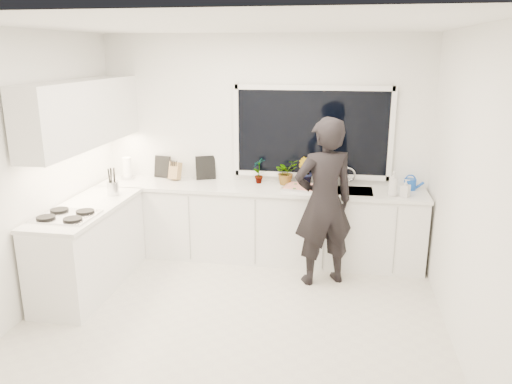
# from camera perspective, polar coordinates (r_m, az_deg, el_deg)

# --- Properties ---
(floor) EXTENTS (4.00, 3.50, 0.02)m
(floor) POSITION_cam_1_polar(r_m,az_deg,el_deg) (5.04, -2.42, -13.97)
(floor) COLOR beige
(floor) RESTS_ON ground
(wall_back) EXTENTS (4.00, 0.02, 2.70)m
(wall_back) POSITION_cam_1_polar(r_m,az_deg,el_deg) (6.21, 0.83, 5.21)
(wall_back) COLOR white
(wall_back) RESTS_ON ground
(wall_left) EXTENTS (0.02, 3.50, 2.70)m
(wall_left) POSITION_cam_1_polar(r_m,az_deg,el_deg) (5.32, -24.31, 1.98)
(wall_left) COLOR white
(wall_left) RESTS_ON ground
(wall_right) EXTENTS (0.02, 3.50, 2.70)m
(wall_right) POSITION_cam_1_polar(r_m,az_deg,el_deg) (4.55, 22.95, -0.01)
(wall_right) COLOR white
(wall_right) RESTS_ON ground
(ceiling) EXTENTS (4.00, 3.50, 0.02)m
(ceiling) POSITION_cam_1_polar(r_m,az_deg,el_deg) (4.38, -2.85, 18.64)
(ceiling) COLOR white
(ceiling) RESTS_ON wall_back
(window) EXTENTS (1.80, 0.02, 1.00)m
(window) POSITION_cam_1_polar(r_m,az_deg,el_deg) (6.08, 6.42, 6.79)
(window) COLOR black
(window) RESTS_ON wall_back
(base_cabinets_back) EXTENTS (3.92, 0.58, 0.88)m
(base_cabinets_back) POSITION_cam_1_polar(r_m,az_deg,el_deg) (6.15, 0.35, -3.68)
(base_cabinets_back) COLOR white
(base_cabinets_back) RESTS_ON floor
(base_cabinets_left) EXTENTS (0.58, 1.60, 0.88)m
(base_cabinets_left) POSITION_cam_1_polar(r_m,az_deg,el_deg) (5.69, -18.48, -6.19)
(base_cabinets_left) COLOR white
(base_cabinets_left) RESTS_ON floor
(countertop_back) EXTENTS (3.94, 0.62, 0.04)m
(countertop_back) POSITION_cam_1_polar(r_m,az_deg,el_deg) (6.01, 0.34, 0.43)
(countertop_back) COLOR silver
(countertop_back) RESTS_ON base_cabinets_back
(countertop_left) EXTENTS (0.62, 1.60, 0.04)m
(countertop_left) POSITION_cam_1_polar(r_m,az_deg,el_deg) (5.54, -18.89, -1.77)
(countertop_left) COLOR silver
(countertop_left) RESTS_ON base_cabinets_left
(upper_cabinets) EXTENTS (0.34, 2.10, 0.70)m
(upper_cabinets) POSITION_cam_1_polar(r_m,az_deg,el_deg) (5.71, -19.15, 8.49)
(upper_cabinets) COLOR white
(upper_cabinets) RESTS_ON wall_left
(sink) EXTENTS (0.58, 0.42, 0.14)m
(sink) POSITION_cam_1_polar(r_m,az_deg,el_deg) (5.95, 10.38, -0.28)
(sink) COLOR silver
(sink) RESTS_ON countertop_back
(faucet) EXTENTS (0.03, 0.03, 0.22)m
(faucet) POSITION_cam_1_polar(r_m,az_deg,el_deg) (6.10, 10.45, 1.67)
(faucet) COLOR silver
(faucet) RESTS_ON countertop_back
(stovetop) EXTENTS (0.56, 0.48, 0.03)m
(stovetop) POSITION_cam_1_polar(r_m,az_deg,el_deg) (5.25, -20.90, -2.51)
(stovetop) COLOR black
(stovetop) RESTS_ON countertop_left
(person) EXTENTS (0.80, 0.69, 1.85)m
(person) POSITION_cam_1_polar(r_m,az_deg,el_deg) (5.41, 7.75, -1.20)
(person) COLOR black
(person) RESTS_ON floor
(pizza_tray) EXTENTS (0.54, 0.44, 0.03)m
(pizza_tray) POSITION_cam_1_polar(r_m,az_deg,el_deg) (5.92, 5.55, 0.47)
(pizza_tray) COLOR #B1B0B5
(pizza_tray) RESTS_ON countertop_back
(pizza) EXTENTS (0.49, 0.39, 0.01)m
(pizza) POSITION_cam_1_polar(r_m,az_deg,el_deg) (5.91, 5.55, 0.62)
(pizza) COLOR red
(pizza) RESTS_ON pizza_tray
(watering_can) EXTENTS (0.15, 0.15, 0.13)m
(watering_can) POSITION_cam_1_polar(r_m,az_deg,el_deg) (6.13, 17.19, 0.85)
(watering_can) COLOR #1349B4
(watering_can) RESTS_ON countertop_back
(paper_towel_roll) EXTENTS (0.12, 0.12, 0.26)m
(paper_towel_roll) POSITION_cam_1_polar(r_m,az_deg,el_deg) (6.56, -14.51, 2.60)
(paper_towel_roll) COLOR white
(paper_towel_roll) RESTS_ON countertop_back
(knife_block) EXTENTS (0.15, 0.13, 0.22)m
(knife_block) POSITION_cam_1_polar(r_m,az_deg,el_deg) (6.38, -9.22, 2.34)
(knife_block) COLOR #977246
(knife_block) RESTS_ON countertop_back
(utensil_crock) EXTENTS (0.15, 0.15, 0.16)m
(utensil_crock) POSITION_cam_1_polar(r_m,az_deg,el_deg) (5.85, -16.04, 0.41)
(utensil_crock) COLOR silver
(utensil_crock) RESTS_ON countertop_left
(picture_frame_large) EXTENTS (0.22, 0.06, 0.28)m
(picture_frame_large) POSITION_cam_1_polar(r_m,az_deg,el_deg) (6.53, -10.65, 2.86)
(picture_frame_large) COLOR black
(picture_frame_large) RESTS_ON countertop_back
(picture_frame_small) EXTENTS (0.24, 0.12, 0.30)m
(picture_frame_small) POSITION_cam_1_polar(r_m,az_deg,el_deg) (6.35, -5.78, 2.79)
(picture_frame_small) COLOR black
(picture_frame_small) RESTS_ON countertop_back
(herb_plants) EXTENTS (1.10, 0.37, 0.34)m
(herb_plants) POSITION_cam_1_polar(r_m,az_deg,el_deg) (6.07, 4.73, 2.32)
(herb_plants) COLOR #26662D
(herb_plants) RESTS_ON countertop_back
(soap_bottles) EXTENTS (0.26, 0.13, 0.28)m
(soap_bottles) POSITION_cam_1_polar(r_m,az_deg,el_deg) (5.79, 15.83, 0.75)
(soap_bottles) COLOR #D8BF66
(soap_bottles) RESTS_ON countertop_back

